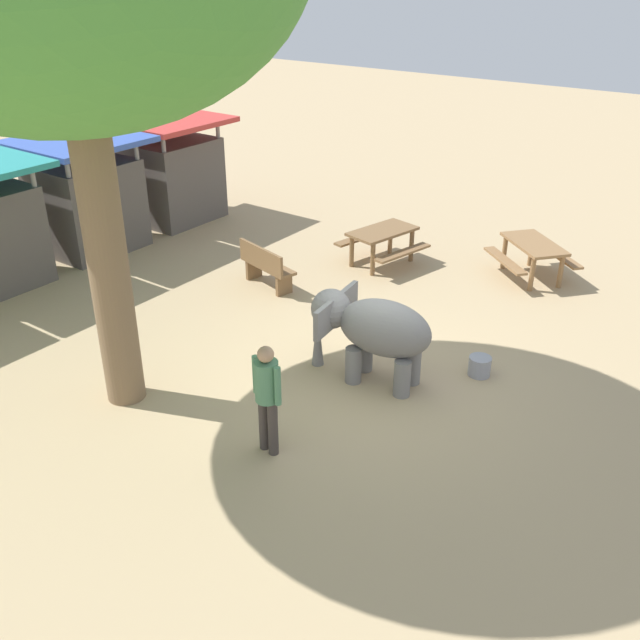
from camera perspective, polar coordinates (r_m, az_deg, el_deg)
ground_plane at (r=11.42m, az=3.16°, el=-4.92°), size 60.00×60.00×0.00m
elephant at (r=11.07m, az=4.16°, el=-0.69°), size 1.37×2.05×1.41m
person_handler at (r=9.43m, az=-4.24°, el=-5.72°), size 0.32×0.51×1.62m
wooden_bench at (r=14.49m, az=-4.36°, el=4.37°), size 0.74×1.46×0.88m
picnic_table_near at (r=15.48m, az=16.62°, el=5.26°), size 2.10×2.10×0.78m
picnic_table_far at (r=15.60m, az=4.98°, el=6.49°), size 1.79×1.77×0.78m
market_stall_blue at (r=17.08m, az=-18.11°, el=9.04°), size 2.50×2.50×2.52m
market_stall_red at (r=18.64m, az=-11.71°, el=11.26°), size 2.50×2.50×2.52m
feed_bucket at (r=11.79m, az=12.60°, el=-3.60°), size 0.36×0.36×0.32m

